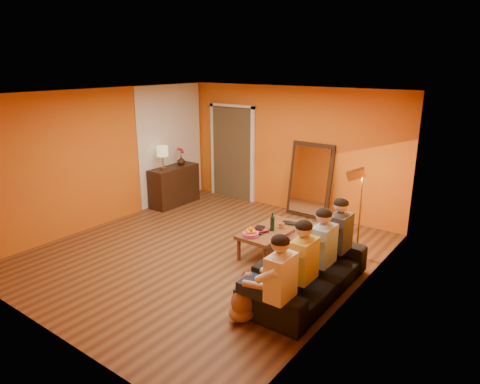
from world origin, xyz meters
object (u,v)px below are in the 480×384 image
Objects in this scene: person_mid_left at (304,267)px; person_mid_right at (323,252)px; person_far_left at (281,285)px; person_far_right at (340,239)px; coffee_table at (271,241)px; vase at (181,161)px; sideboard at (174,185)px; floor_lamp at (360,216)px; tumbler at (281,226)px; sofa at (310,272)px; dog at (245,297)px; table_lamp at (163,158)px; wine_bottle at (272,222)px; mirror_frame at (310,180)px; laptop at (291,224)px.

person_mid_left is 1.00× the size of person_mid_right.
person_far_right is at bearing 90.00° from person_far_left.
coffee_table is at bearing 173.74° from person_far_right.
vase is at bearing 163.64° from person_far_right.
floor_lamp is (4.34, -0.21, 0.29)m from sideboard.
person_far_left is 2.22m from tumbler.
dog is (-0.36, -1.02, -0.02)m from sofa.
sofa is at bearing -101.31° from person_far_right.
table_lamp reaches higher than vase.
person_mid_left is (4.37, -1.83, -0.49)m from table_lamp.
person_mid_left is 12.01× the size of tumbler.
floor_lamp is 1.26m from tumbler.
floor_lamp is 4.65× the size of wine_bottle.
dog is at bearing -177.61° from person_far_left.
person_far_left is 12.01× the size of tumbler.
mirror_frame is 2.64m from person_far_right.
person_far_right is (1.25, -0.14, 0.40)m from coffee_table.
person_far_right reaches higher than vase.
person_mid_left reaches higher than coffee_table.
person_mid_right is at bearing -19.91° from sideboard.
tumbler is (-1.10, -0.56, -0.25)m from floor_lamp.
table_lamp is 0.42× the size of person_mid_left.
person_far_right is (0.00, 1.65, 0.00)m from person_far_left.
person_mid_left reaches higher than dog.
mirror_frame is at bearing 120.68° from person_mid_right.
mirror_frame is 2.08m from coffee_table.
laptop is (0.06, 0.23, -0.03)m from tumbler.
person_mid_left is 1.93m from laptop.
person_mid_left is (0.13, -0.45, 0.30)m from sofa.
vase is (-4.37, 1.28, 0.34)m from person_far_right.
sofa is 1.05m from person_far_left.
coffee_table is at bearing -80.65° from mirror_frame.
dog reaches higher than coffee_table.
floor_lamp is 1.92m from person_mid_left.
dog is at bearing -71.57° from tumbler.
person_far_left reaches higher than laptop.
vase is at bearing 160.45° from dog.
wine_bottle is (-1.07, 0.74, 0.26)m from sofa.
mirror_frame is 3.13m from table_lamp.
person_far_left is (4.37, -2.68, 0.18)m from sideboard.
vase is at bearing 149.08° from floor_lamp.
tumbler is at bearing -17.58° from vase.
laptop is (-1.07, 0.49, -0.18)m from person_far_right.
person_mid_left is at bearing -28.60° from vase.
person_far_left is at bearing 20.13° from dog.
vase reaches higher than laptop.
mirror_frame reaches higher than wine_bottle.
floor_lamp reaches higher than laptop.
table_lamp is 5.02× the size of tumbler.
dog is 0.48× the size of person_far_left.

